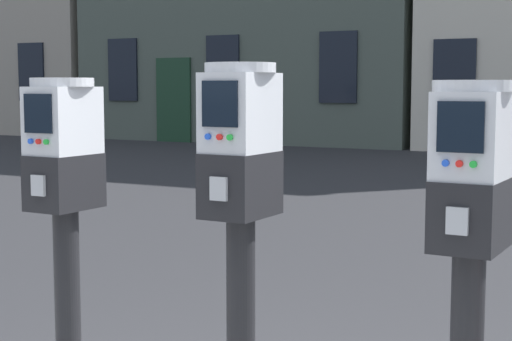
% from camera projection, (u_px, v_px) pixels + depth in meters
% --- Properties ---
extents(parking_meter_near_kerb, '(0.22, 0.25, 1.27)m').
position_uv_depth(parking_meter_near_kerb, '(65.00, 192.00, 2.80)').
color(parking_meter_near_kerb, black).
rests_on(parking_meter_near_kerb, sidewalk_slab).
extents(parking_meter_twin_adjacent, '(0.22, 0.25, 1.31)m').
position_uv_depth(parking_meter_twin_adjacent, '(240.00, 197.00, 2.47)').
color(parking_meter_twin_adjacent, black).
rests_on(parking_meter_twin_adjacent, sidewalk_slab).
extents(parking_meter_end_of_row, '(0.22, 0.25, 1.26)m').
position_uv_depth(parking_meter_end_of_row, '(470.00, 228.00, 2.15)').
color(parking_meter_end_of_row, black).
rests_on(parking_meter_end_of_row, sidewalk_slab).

